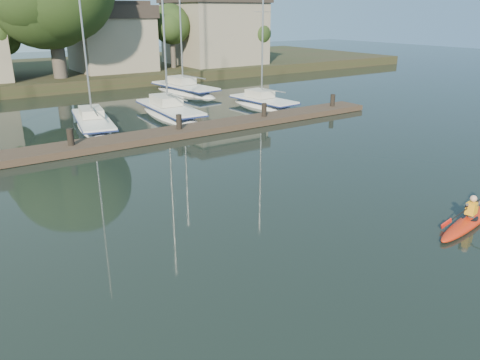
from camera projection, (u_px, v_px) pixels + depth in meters
ground at (305, 245)px, 14.08m from camera, size 160.00×160.00×0.00m
kayak at (471, 218)px, 15.49m from camera, size 4.54×1.38×1.44m
dock at (129, 140)px, 24.88m from camera, size 34.00×2.00×1.80m
sailboat_2 at (94, 129)px, 28.58m from camera, size 3.35×8.35×13.47m
sailboat_3 at (170, 119)px, 31.66m from camera, size 2.73×8.67×13.80m
sailboat_4 at (263, 109)px, 34.72m from camera, size 2.58×6.94×11.55m
sailboat_7 at (185, 95)px, 40.53m from camera, size 3.29×9.01×14.21m
shore at (40, 49)px, 45.14m from camera, size 90.00×25.25×12.75m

